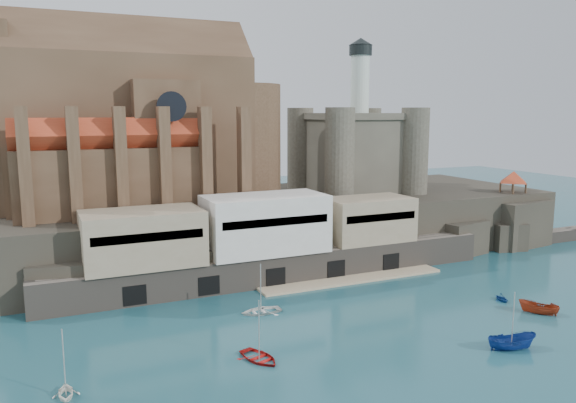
# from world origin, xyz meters

# --- Properties ---
(ground) EXTENTS (300.00, 300.00, 0.00)m
(ground) POSITION_xyz_m (0.00, 0.00, 0.00)
(ground) COLOR #194954
(ground) RESTS_ON ground
(promontory) EXTENTS (100.00, 36.00, 10.00)m
(promontory) POSITION_xyz_m (-0.19, 39.37, 4.92)
(promontory) COLOR black
(promontory) RESTS_ON ground
(quay) EXTENTS (70.00, 12.00, 13.05)m
(quay) POSITION_xyz_m (-10.19, 23.07, 6.07)
(quay) COLOR #685E53
(quay) RESTS_ON ground
(church) EXTENTS (47.00, 25.93, 30.51)m
(church) POSITION_xyz_m (-24.13, 41.85, 22.13)
(church) COLOR #493322
(church) RESTS_ON promontory
(castle_keep) EXTENTS (21.20, 21.20, 29.30)m
(castle_keep) POSITION_xyz_m (16.08, 41.08, 18.31)
(castle_keep) COLOR #474438
(castle_keep) RESTS_ON promontory
(rock_outcrop) EXTENTS (14.50, 10.50, 8.70)m
(rock_outcrop) POSITION_xyz_m (42.00, 25.84, 4.02)
(rock_outcrop) COLOR black
(rock_outcrop) RESTS_ON ground
(pavilion) EXTENTS (6.40, 6.40, 5.40)m
(pavilion) POSITION_xyz_m (42.00, 26.00, 12.73)
(pavilion) COLOR #493322
(pavilion) RESTS_ON rock_outcrop
(boat_0) EXTENTS (3.84, 2.09, 5.16)m
(boat_0) POSITION_xyz_m (-21.01, -1.92, 0.00)
(boat_0) COLOR #B61310
(boat_0) RESTS_ON ground
(boat_2) EXTENTS (2.58, 2.55, 5.47)m
(boat_2) POSITION_xyz_m (4.63, -10.70, 0.00)
(boat_2) COLOR navy
(boat_2) RESTS_ON ground
(boat_4) EXTENTS (2.91, 1.85, 3.29)m
(boat_4) POSITION_xyz_m (-39.56, -1.89, 0.00)
(boat_4) COLOR white
(boat_4) RESTS_ON ground
(boat_5) EXTENTS (2.57, 2.58, 4.85)m
(boat_5) POSITION_xyz_m (16.14, -4.00, 0.00)
(boat_5) COLOR maroon
(boat_5) RESTS_ON ground
(boat_6) EXTENTS (1.17, 3.78, 5.27)m
(boat_6) POSITION_xyz_m (-15.80, 10.74, 0.00)
(boat_6) COLOR white
(boat_6) RESTS_ON ground
(boat_7) EXTENTS (2.49, 1.80, 2.62)m
(boat_7) POSITION_xyz_m (15.55, 1.61, 0.00)
(boat_7) COLOR navy
(boat_7) RESTS_ON ground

